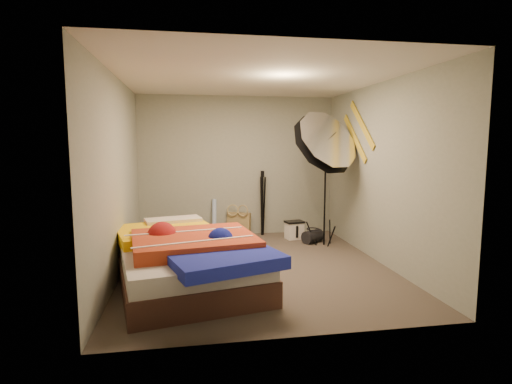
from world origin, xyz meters
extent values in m
plane|color=#51463D|center=(0.00, 0.00, 0.00)|extent=(4.00, 4.00, 0.00)
plane|color=silver|center=(0.00, 0.00, 2.50)|extent=(4.00, 4.00, 0.00)
plane|color=gray|center=(0.00, 2.00, 1.25)|extent=(3.50, 0.00, 3.50)
plane|color=gray|center=(0.00, -2.00, 1.25)|extent=(3.50, 0.00, 3.50)
plane|color=gray|center=(-1.75, 0.00, 1.25)|extent=(0.00, 4.00, 4.00)
plane|color=gray|center=(1.75, 0.00, 1.25)|extent=(0.00, 4.00, 4.00)
cube|color=tan|center=(0.00, 1.90, 0.21)|extent=(0.46, 0.33, 0.43)
cylinder|color=#558BE0|center=(-0.44, 1.90, 0.34)|extent=(0.11, 0.20, 0.67)
cube|color=white|center=(0.93, 1.47, 0.15)|extent=(0.33, 0.26, 0.29)
cylinder|color=black|center=(1.16, 1.15, 0.11)|extent=(0.41, 0.37, 0.21)
cube|color=gold|center=(1.73, 0.60, 1.95)|extent=(0.02, 0.91, 0.78)
cube|color=gold|center=(1.73, 0.85, 1.75)|extent=(0.02, 0.91, 0.78)
cube|color=#482A21|center=(-0.92, -0.50, 0.14)|extent=(1.91, 2.41, 0.28)
cube|color=beige|center=(-0.92, -0.50, 0.38)|extent=(1.85, 2.36, 0.19)
cube|color=yellow|center=(-1.17, -0.06, 0.52)|extent=(1.41, 1.31, 0.15)
cube|color=#B43B1E|center=(-0.83, -0.65, 0.54)|extent=(1.51, 1.33, 0.17)
cube|color=#1E29B2|center=(-0.54, -1.24, 0.50)|extent=(1.28, 1.14, 0.13)
cube|color=pink|center=(-1.10, 0.39, 0.56)|extent=(0.81, 0.51, 0.15)
cylinder|color=black|center=(1.30, 0.99, 0.88)|extent=(0.03, 0.03, 1.75)
cube|color=black|center=(1.30, 0.99, 1.70)|extent=(0.08, 0.08, 0.11)
cone|color=silver|center=(1.18, 0.79, 1.64)|extent=(1.18, 1.11, 1.28)
cylinder|color=black|center=(0.43, 1.86, 0.53)|extent=(0.04, 0.04, 1.06)
cube|color=black|center=(0.43, 1.86, 1.12)|extent=(0.08, 0.08, 0.11)
camera|label=1|loc=(-0.88, -5.17, 1.67)|focal=28.00mm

